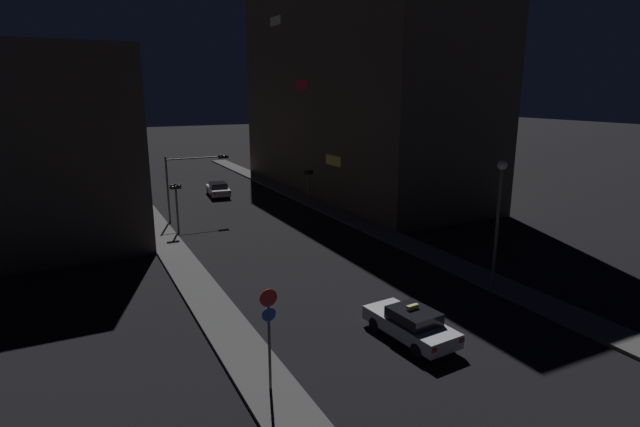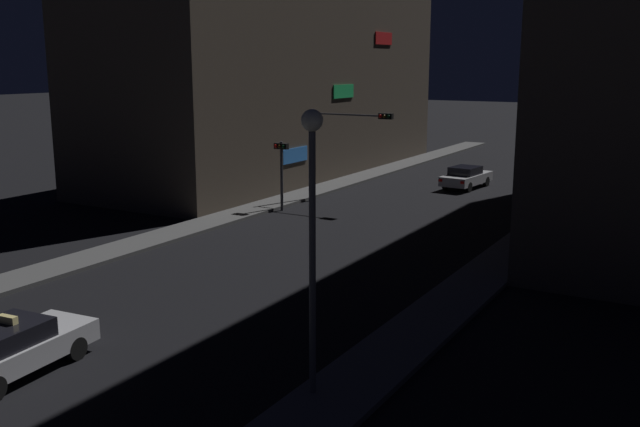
# 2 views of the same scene
# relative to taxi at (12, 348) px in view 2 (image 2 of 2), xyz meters

# --- Properties ---
(sidewalk_left) EXTENTS (2.05, 71.63, 0.17)m
(sidewalk_left) POSITION_rel_taxi_xyz_m (-6.77, 22.95, -0.65)
(sidewalk_left) COLOR #4C4C4C
(sidewalk_left) RESTS_ON ground_plane
(sidewalk_right) EXTENTS (2.05, 71.63, 0.17)m
(sidewalk_right) POSITION_rel_taxi_xyz_m (8.01, 22.95, -0.65)
(sidewalk_right) COLOR #4C4C4C
(sidewalk_right) RESTS_ON ground_plane
(building_facade_left) EXTENTS (10.63, 31.42, 13.19)m
(building_facade_left) POSITION_rel_taxi_xyz_m (-13.07, 32.51, 5.86)
(building_facade_left) COLOR #473D33
(building_facade_left) RESTS_ON ground_plane
(taxi) EXTENTS (2.18, 4.59, 1.62)m
(taxi) POSITION_rel_taxi_xyz_m (0.00, 0.00, 0.00)
(taxi) COLOR #B7B7BC
(taxi) RESTS_ON ground_plane
(far_car) EXTENTS (2.24, 4.61, 1.42)m
(far_car) POSITION_rel_taxi_xyz_m (0.89, 33.26, -0.00)
(far_car) COLOR #B7B7BC
(far_car) RESTS_ON ground_plane
(traffic_light_overhead) EXTENTS (5.10, 0.41, 5.37)m
(traffic_light_overhead) POSITION_rel_taxi_xyz_m (-3.53, 24.57, 3.19)
(traffic_light_overhead) COLOR #47474C
(traffic_light_overhead) RESTS_ON ground_plane
(traffic_light_left_kerb) EXTENTS (0.80, 0.42, 3.81)m
(traffic_light_left_kerb) POSITION_rel_taxi_xyz_m (-5.50, 21.20, 1.99)
(traffic_light_left_kerb) COLOR #47474C
(traffic_light_left_kerb) RESTS_ON ground_plane
(traffic_light_right_kerb) EXTENTS (0.80, 0.41, 3.54)m
(traffic_light_right_kerb) POSITION_rel_taxi_xyz_m (6.74, 24.29, 1.82)
(traffic_light_right_kerb) COLOR #47474C
(traffic_light_right_kerb) RESTS_ON ground_plane
(street_lamp_near_block) EXTENTS (0.50, 0.50, 6.78)m
(street_lamp_near_block) POSITION_rel_taxi_xyz_m (7.43, 2.73, 4.06)
(street_lamp_near_block) COLOR #47474C
(street_lamp_near_block) RESTS_ON sidewalk_right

